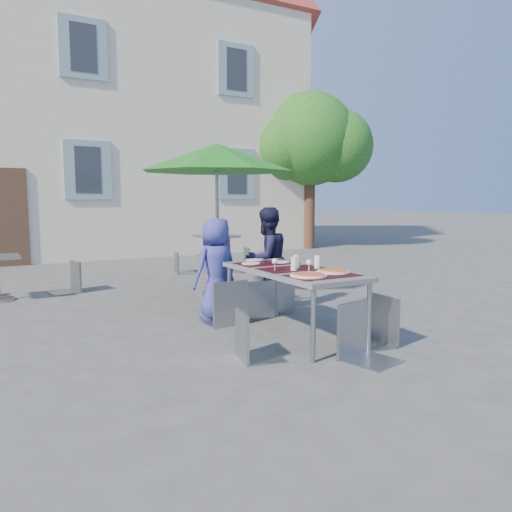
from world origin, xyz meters
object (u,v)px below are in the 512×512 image
patio_umbrella (217,159)px  bg_chair_l_1 (181,250)px  chair_5 (363,297)px  pizza_near_left (308,275)px  chair_1 (257,276)px  bg_chair_r_0 (69,258)px  child_0 (216,269)px  child_2 (267,259)px  pizza_near_right (333,271)px  chair_0 (226,275)px  dining_table (292,274)px  chair_2 (280,276)px  chair_4 (378,291)px  child_1 (219,265)px  cafe_table_1 (217,247)px  chair_3 (252,306)px  bg_chair_r_1 (242,245)px

patio_umbrella → bg_chair_l_1: size_ratio=2.81×
chair_5 → pizza_near_left: bearing=120.7°
chair_1 → bg_chair_r_0: bg_chair_r_0 is taller
child_0 → child_2: size_ratio=0.91×
pizza_near_left → pizza_near_right: size_ratio=1.06×
child_2 → chair_0: bearing=16.5°
child_0 → pizza_near_left: bearing=85.4°
dining_table → chair_1: size_ratio=1.99×
pizza_near_left → chair_2: 1.75m
bg_chair_l_1 → dining_table: bearing=-97.1°
dining_table → chair_1: bearing=84.5°
chair_1 → chair_4: (0.49, -1.66, 0.03)m
pizza_near_left → chair_5: 0.58m
child_2 → chair_1: (-0.32, -0.30, -0.16)m
dining_table → patio_umbrella: (0.27, 2.49, 1.42)m
child_0 → child_1: (0.22, 0.40, -0.01)m
cafe_table_1 → chair_3: bearing=-111.6°
child_1 → bg_chair_l_1: size_ratio=1.50×
child_2 → chair_3: bearing=44.0°
chair_3 → bg_chair_r_1: 5.88m
chair_3 → patio_umbrella: bearing=70.5°
child_1 → pizza_near_right: bearing=101.2°
child_0 → bg_chair_r_1: (2.27, 3.59, -0.09)m
dining_table → pizza_near_left: bearing=-107.0°
pizza_near_left → chair_4: (0.75, -0.19, -0.20)m
chair_4 → bg_chair_l_1: bearing=89.6°
pizza_near_left → child_1: bearing=90.2°
chair_3 → bg_chair_r_1: (2.68, 5.23, 0.03)m
patio_umbrella → bg_chair_r_1: size_ratio=2.52×
chair_1 → patio_umbrella: size_ratio=0.39×
chair_1 → chair_3: chair_1 is taller
chair_4 → chair_5: size_ratio=0.95×
dining_table → child_2: size_ratio=1.32×
pizza_near_right → child_0: size_ratio=0.27×
chair_1 → bg_chair_r_1: 4.19m
child_0 → patio_umbrella: patio_umbrella is taller
chair_2 → bg_chair_l_1: bg_chair_l_1 is taller
child_1 → chair_0: child_1 is taller
bg_chair_r_0 → pizza_near_right: bearing=-66.5°
pizza_near_left → child_0: child_0 is taller
pizza_near_right → chair_4: size_ratio=0.36×
bg_chair_l_1 → bg_chair_r_1: (1.26, -0.29, 0.06)m
bg_chair_r_0 → cafe_table_1: 2.99m
chair_1 → bg_chair_r_1: (1.79, 3.79, 0.00)m
bg_chair_l_1 → child_0: bearing=-104.6°
chair_3 → chair_5: chair_5 is taller
chair_1 → chair_2: 0.44m
child_1 → bg_chair_r_1: bearing=-122.4°
pizza_near_left → pizza_near_right: 0.38m
child_2 → chair_0: 0.95m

